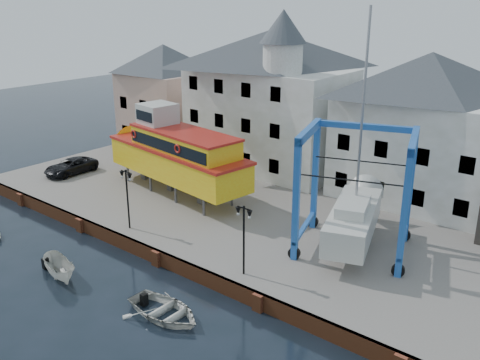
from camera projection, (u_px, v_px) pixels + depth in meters
The scene contains 13 objects.
ground at pixel (157, 265), 33.56m from camera, with size 140.00×140.00×0.00m, color black.
hardstanding at pixel (263, 207), 41.44m from camera, with size 44.00×22.00×1.00m, color slate.
quay_wall at pixel (158, 257), 33.47m from camera, with size 44.00×0.47×1.00m.
building_pink at pixel (165, 95), 55.42m from camera, with size 8.00×7.00×10.30m.
building_white_main at pixel (270, 98), 47.49m from camera, with size 14.00×8.30×14.00m.
building_white_right at pixel (424, 128), 39.90m from camera, with size 12.00×8.00×11.20m.
lamp_post_left at pixel (127, 184), 35.44m from camera, with size 1.12×0.32×4.20m.
lamp_post_right at pixel (244, 223), 29.48m from camera, with size 1.12×0.32×4.20m.
tour_boat at pixel (170, 152), 42.37m from camera, with size 16.21×5.90×6.90m.
travel_lift at pixel (356, 208), 33.44m from camera, with size 8.13×9.91×14.56m.
van at pixel (71, 166), 47.26m from camera, with size 2.20×4.77×1.33m, color black.
motorboat_a at pixel (61, 277), 32.15m from camera, with size 1.34×3.56×1.38m, color silver.
motorboat_b at pixel (165, 316), 28.26m from camera, with size 3.25×4.55×0.94m, color silver.
Camera 1 is at (22.92, -19.89, 16.16)m, focal length 40.00 mm.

